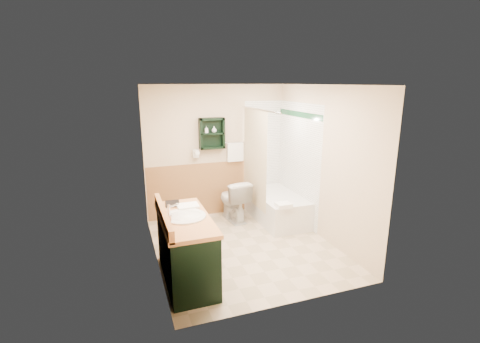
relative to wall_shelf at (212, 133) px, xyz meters
The scene contains 25 objects.
floor 2.09m from the wall_shelf, 85.93° to the right, with size 3.00×3.00×0.00m, color #C4AD8F.
back_wall 0.38m from the wall_shelf, 48.99° to the left, with size 2.60×0.04×2.40m, color beige.
left_wall 1.89m from the wall_shelf, 130.97° to the right, with size 0.04×3.00×2.40m, color beige.
right_wall 2.03m from the wall_shelf, 44.70° to the right, with size 0.04×3.00×2.40m, color beige.
ceiling 1.66m from the wall_shelf, 85.93° to the right, with size 2.60×3.00×0.04m, color white.
wainscot_left 2.12m from the wall_shelf, 130.14° to the right, with size 2.98×2.98×1.00m, color #AD7B46, non-canonical shape.
wainscot_back 1.06m from the wall_shelf, 38.66° to the left, with size 2.58×2.58×1.00m, color #AD7B46, non-canonical shape.
mirror_frame 2.28m from the wall_shelf, 120.90° to the right, with size 1.30×1.30×1.00m, color #9A6332, non-canonical shape.
mirror_glass 2.28m from the wall_shelf, 120.79° to the right, with size 1.20×1.20×0.90m, color white, non-canonical shape.
tile_right 1.61m from the wall_shelf, 25.39° to the right, with size 1.50×1.50×2.10m, color white, non-canonical shape.
tile_back 1.23m from the wall_shelf, ahead, with size 0.95×0.95×2.10m, color white, non-canonical shape.
tile_accent 1.56m from the wall_shelf, 25.55° to the right, with size 1.50×1.50×0.10m, color #124022, non-canonical shape.
wall_shelf is the anchor object (origin of this frame).
hair_dryer 0.46m from the wall_shelf, behind, with size 0.10×0.24×0.18m, color silver, non-canonical shape.
towel_bar 0.49m from the wall_shelf, ahead, with size 0.40×0.06×0.40m, color white, non-canonical shape.
curtain_rod 1.01m from the wall_shelf, 46.11° to the right, with size 0.03×0.03×1.60m, color silver.
shower_curtain 0.89m from the wall_shelf, 37.30° to the right, with size 1.05×1.05×1.70m, color beige, non-canonical shape.
vanity 2.46m from the wall_shelf, 114.12° to the right, with size 0.59×1.33×0.84m, color black.
bathtub 1.75m from the wall_shelf, 27.85° to the right, with size 0.73×1.50×0.49m, color silver.
toilet 1.26m from the wall_shelf, 48.86° to the right, with size 0.42×0.75×0.74m, color silver.
counter_towel 2.00m from the wall_shelf, 115.11° to the right, with size 0.27×0.21×0.04m, color white.
vanity_book 1.92m from the wall_shelf, 125.33° to the right, with size 0.18×0.02×0.25m, color black.
tub_towel 1.81m from the wall_shelf, 56.16° to the right, with size 0.24×0.20×0.07m, color white.
soap_bottle_a 0.11m from the wall_shelf, behind, with size 0.05×0.12×0.05m, color silver.
soap_bottle_b 0.07m from the wall_shelf, ahead, with size 0.09×0.11×0.09m, color silver.
Camera 1 is at (-1.68, -4.55, 2.44)m, focal length 26.00 mm.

